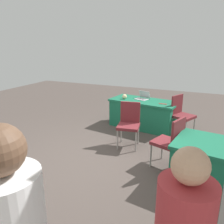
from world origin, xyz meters
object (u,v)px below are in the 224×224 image
object	(u,v)px
chair_near_front	(181,113)
laptop_silver	(142,98)
chair_tucked_right	(171,140)
chair_aisle	(129,122)
yarn_ball	(125,97)
scissors_red	(163,104)
table_foreground	(143,114)

from	to	relation	value
chair_near_front	laptop_silver	size ratio (longest dim) A/B	2.48
chair_tucked_right	chair_aisle	bearing A→B (deg)	78.00
yarn_ball	scissors_red	size ratio (longest dim) A/B	0.68
yarn_ball	scissors_red	distance (m)	1.04
chair_near_front	scissors_red	distance (m)	0.47
table_foreground	yarn_ball	size ratio (longest dim) A/B	14.83
chair_near_front	laptop_silver	distance (m)	1.09
chair_near_front	chair_tucked_right	size ratio (longest dim) A/B	1.02
table_foreground	laptop_silver	size ratio (longest dim) A/B	4.66
laptop_silver	scissors_red	bearing A→B (deg)	172.07
chair_aisle	laptop_silver	distance (m)	1.35
chair_near_front	chair_tucked_right	xyz separation A→B (m)	(-0.04, 1.64, -0.02)
table_foreground	chair_tucked_right	bearing A→B (deg)	118.87
laptop_silver	chair_near_front	bearing A→B (deg)	-178.04
table_foreground	chair_near_front	distance (m)	1.00
chair_aisle	laptop_silver	bearing A→B (deg)	-95.06
chair_aisle	laptop_silver	xyz separation A→B (m)	(0.11, -1.33, 0.23)
table_foreground	chair_aisle	world-z (taller)	chair_aisle
yarn_ball	scissors_red	bearing A→B (deg)	173.21
table_foreground	chair_aisle	distance (m)	1.24
chair_near_front	chair_aisle	xyz separation A→B (m)	(0.93, 1.05, -0.02)
table_foreground	chair_tucked_right	distance (m)	2.09
chair_aisle	scissors_red	size ratio (longest dim) A/B	5.24
chair_tucked_right	scissors_red	size ratio (longest dim) A/B	5.24
laptop_silver	chair_aisle	bearing A→B (deg)	111.85
chair_aisle	chair_near_front	bearing A→B (deg)	-141.26
laptop_silver	yarn_ball	size ratio (longest dim) A/B	3.18
chair_tucked_right	scissors_red	bearing A→B (deg)	35.80
laptop_silver	yarn_ball	xyz separation A→B (m)	(0.44, 0.15, 0.02)
laptop_silver	yarn_ball	world-z (taller)	laptop_silver
laptop_silver	yarn_ball	distance (m)	0.47
chair_near_front	chair_aisle	distance (m)	1.40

